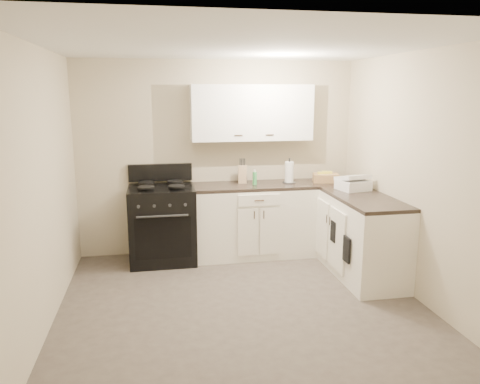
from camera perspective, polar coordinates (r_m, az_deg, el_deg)
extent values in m
plane|color=#473F38|center=(4.80, 0.37, -13.78)|extent=(3.60, 3.60, 0.00)
plane|color=white|center=(4.34, 0.41, 17.46)|extent=(3.60, 3.60, 0.00)
plane|color=beige|center=(6.16, -2.76, 4.16)|extent=(3.60, 0.00, 3.60)
plane|color=beige|center=(5.05, 20.88, 1.67)|extent=(0.00, 3.60, 3.60)
plane|color=beige|center=(4.44, -23.09, 0.16)|extent=(0.00, 3.60, 3.60)
plane|color=beige|center=(2.71, 7.59, -6.08)|extent=(3.60, 0.00, 3.60)
cube|color=white|center=(6.10, 1.66, -3.58)|extent=(1.55, 0.60, 0.90)
cube|color=white|center=(5.83, 13.45, -4.66)|extent=(0.60, 1.90, 0.90)
cube|color=black|center=(5.99, 1.69, 0.75)|extent=(1.55, 0.60, 0.04)
cube|color=black|center=(5.71, 13.68, -0.13)|extent=(0.60, 1.90, 0.04)
cube|color=white|center=(6.03, 1.44, 9.64)|extent=(1.55, 0.30, 0.70)
cube|color=black|center=(5.95, -9.43, -4.05)|extent=(0.81, 0.69, 0.98)
cube|color=#D9B485|center=(6.05, 0.30, 2.18)|extent=(0.12, 0.11, 0.23)
cylinder|color=white|center=(6.10, 6.01, 2.40)|extent=(0.15, 0.15, 0.28)
cylinder|color=green|center=(5.95, 1.80, 1.67)|extent=(0.06, 0.06, 0.16)
cube|color=black|center=(6.21, 0.40, 1.96)|extent=(0.11, 0.07, 0.13)
cube|color=tan|center=(6.24, 10.41, 1.70)|extent=(0.37, 0.29, 0.11)
cube|color=white|center=(5.79, 13.62, 0.85)|extent=(0.39, 0.37, 0.12)
cube|color=black|center=(5.18, 12.87, -6.84)|extent=(0.02, 0.16, 0.28)
cube|color=black|center=(5.49, 11.31, -4.74)|extent=(0.02, 0.14, 0.24)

